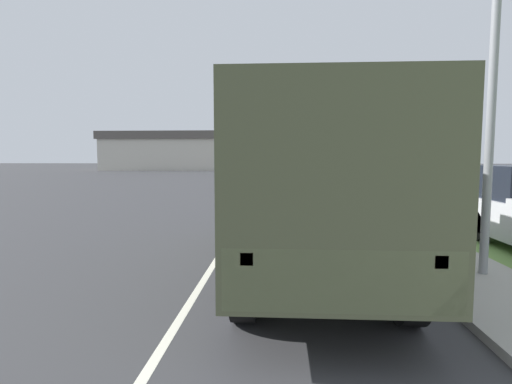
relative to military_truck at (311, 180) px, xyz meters
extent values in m
plane|color=#38383A|center=(-1.86, 29.31, -1.67)|extent=(180.00, 180.00, 0.00)
cube|color=silver|center=(-1.86, 29.31, -1.67)|extent=(0.12, 120.00, 0.00)
cube|color=#9E9B93|center=(2.64, 29.31, -1.61)|extent=(1.80, 120.00, 0.12)
cube|color=#6B9347|center=(7.04, 29.31, -1.66)|extent=(7.00, 120.00, 0.02)
cube|color=#545B3D|center=(0.00, 2.87, -0.01)|extent=(2.34, 2.16, 2.10)
cube|color=#4C5138|center=(0.00, -0.99, 0.09)|extent=(2.34, 5.55, 2.32)
cube|color=#545B3D|center=(0.00, -3.71, -0.71)|extent=(2.23, 0.10, 0.60)
cube|color=red|center=(-0.88, -3.73, -0.51)|extent=(0.12, 0.06, 0.12)
cube|color=red|center=(0.88, -3.73, -0.51)|extent=(0.12, 0.06, 0.12)
cylinder|color=black|center=(-1.02, 2.76, -1.09)|extent=(0.30, 1.15, 1.15)
cylinder|color=black|center=(1.02, 2.76, -1.09)|extent=(0.30, 1.15, 1.15)
cylinder|color=black|center=(-1.02, -2.38, -1.09)|extent=(0.30, 1.15, 1.15)
cylinder|color=black|center=(1.02, -2.38, -1.09)|extent=(0.30, 1.15, 1.15)
cylinder|color=black|center=(-1.02, -0.71, -1.09)|extent=(0.30, 1.15, 1.15)
cylinder|color=black|center=(1.02, -0.71, -1.09)|extent=(0.30, 1.15, 1.15)
cube|color=tan|center=(0.03, 12.01, -1.15)|extent=(1.77, 4.14, 0.68)
cube|color=black|center=(0.03, 12.10, -0.46)|extent=(1.56, 1.86, 0.70)
cylinder|color=black|center=(-0.76, 13.34, -1.35)|extent=(0.20, 0.64, 0.64)
cylinder|color=black|center=(0.81, 13.34, -1.35)|extent=(0.20, 0.64, 0.64)
cylinder|color=black|center=(-0.76, 10.69, -1.35)|extent=(0.20, 0.64, 0.64)
cylinder|color=black|center=(0.81, 10.69, -1.35)|extent=(0.20, 0.64, 0.64)
cube|color=black|center=(-0.46, 20.52, -1.17)|extent=(1.93, 4.56, 0.64)
cube|color=black|center=(-0.46, 20.61, -0.52)|extent=(1.70, 2.05, 0.67)
cylinder|color=black|center=(-1.33, 21.98, -1.35)|extent=(0.20, 0.64, 0.64)
cylinder|color=black|center=(0.41, 21.98, -1.35)|extent=(0.20, 0.64, 0.64)
cylinder|color=black|center=(-1.33, 19.06, -1.35)|extent=(0.20, 0.64, 0.64)
cylinder|color=black|center=(0.41, 19.06, -1.35)|extent=(0.20, 0.64, 0.64)
cube|color=black|center=(-3.72, 33.58, -1.18)|extent=(1.72, 4.11, 0.62)
cube|color=black|center=(-3.72, 33.66, -0.55)|extent=(1.51, 1.85, 0.65)
cylinder|color=black|center=(-4.47, 34.90, -1.35)|extent=(0.20, 0.64, 0.64)
cylinder|color=black|center=(-2.96, 34.90, -1.35)|extent=(0.20, 0.64, 0.64)
cylinder|color=black|center=(-4.47, 32.27, -1.35)|extent=(0.20, 0.64, 0.64)
cylinder|color=black|center=(-2.96, 32.27, -1.35)|extent=(0.20, 0.64, 0.64)
cube|color=maroon|center=(-3.93, 49.87, -1.18)|extent=(1.80, 4.71, 0.62)
cube|color=black|center=(-3.93, 49.97, -0.54)|extent=(1.59, 2.12, 0.65)
cylinder|color=black|center=(-4.74, 51.38, -1.35)|extent=(0.20, 0.64, 0.64)
cylinder|color=black|center=(-3.13, 51.38, -1.35)|extent=(0.20, 0.64, 0.64)
cylinder|color=black|center=(-4.74, 48.36, -1.35)|extent=(0.20, 0.64, 0.64)
cylinder|color=black|center=(-3.13, 48.36, -1.35)|extent=(0.20, 0.64, 0.64)
cube|color=#B7BABF|center=(-3.83, 62.49, -1.16)|extent=(1.77, 4.35, 0.66)
cube|color=black|center=(-3.83, 62.57, -0.49)|extent=(1.56, 1.96, 0.69)
cylinder|color=black|center=(-4.61, 63.88, -1.35)|extent=(0.20, 0.64, 0.64)
cylinder|color=black|center=(-3.04, 63.88, -1.35)|extent=(0.20, 0.64, 0.64)
cylinder|color=black|center=(-4.61, 61.09, -1.35)|extent=(0.20, 0.64, 0.64)
cylinder|color=black|center=(-3.04, 61.09, -1.35)|extent=(0.20, 0.64, 0.64)
cylinder|color=black|center=(4.40, 2.76, -1.27)|extent=(0.24, 0.76, 0.76)
cylinder|color=gray|center=(2.89, -0.50, 1.61)|extent=(0.14, 0.14, 6.33)
cube|color=beige|center=(-19.14, 58.00, 0.71)|extent=(17.70, 13.78, 4.76)
cube|color=#514C47|center=(-19.14, 58.00, 3.69)|extent=(18.40, 14.33, 1.19)
camera|label=1|loc=(-0.57, -7.36, 0.43)|focal=28.00mm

